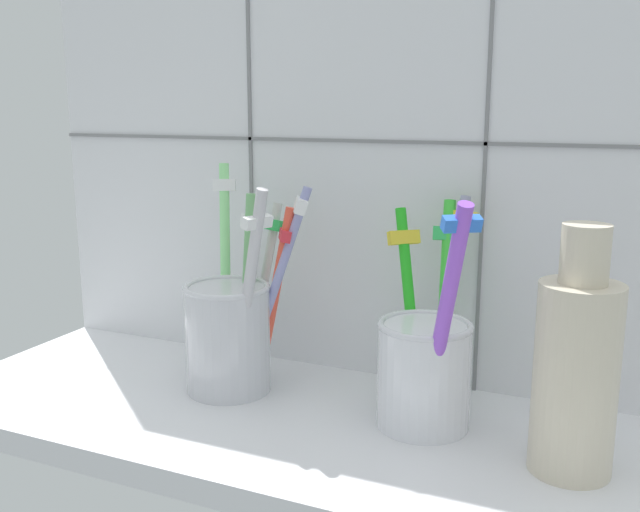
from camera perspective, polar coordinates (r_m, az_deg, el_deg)
counter_slab at (r=56.85cm, az=-1.10°, el=-13.82°), size 64.00×22.00×2.00cm
tile_wall_back at (r=62.30cm, az=3.57°, el=8.99°), size 64.00×2.20×45.00cm
toothbrush_cup_left at (r=60.47cm, az=-7.07°, el=-5.69°), size 10.22×9.38×18.85cm
toothbrush_cup_right at (r=54.24cm, az=8.48°, el=-8.47°), size 9.34×13.47×18.02cm
ceramic_vase at (r=49.59cm, az=19.89°, el=-8.38°), size 5.38×5.38×16.58cm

